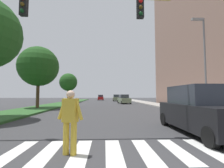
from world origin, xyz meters
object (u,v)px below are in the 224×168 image
object	(u,v)px
traffic_light_gantry	(22,24)
sedan_distant	(116,98)
suv_crossing	(200,110)
sedan_far_horizon	(101,98)
street_lamp_right	(204,56)
tree_far	(39,66)
pedestrian_performer	(70,119)
sedan_midblock	(124,99)
tree_distant	(68,82)

from	to	relation	value
traffic_light_gantry	sedan_distant	distance (m)	37.95
suv_crossing	sedan_distant	xyz separation A→B (m)	(-0.85, 36.95, -0.13)
sedan_far_horizon	street_lamp_right	bearing A→B (deg)	-77.17
traffic_light_gantry	sedan_distant	world-z (taller)	traffic_light_gantry
tree_far	suv_crossing	world-z (taller)	tree_far
pedestrian_performer	sedan_distant	bearing A→B (deg)	84.09
traffic_light_gantry	pedestrian_performer	world-z (taller)	traffic_light_gantry
sedan_midblock	sedan_far_horizon	bearing A→B (deg)	102.85
pedestrian_performer	suv_crossing	size ratio (longest dim) A/B	0.37
sedan_distant	sedan_midblock	bearing A→B (deg)	-88.02
pedestrian_performer	street_lamp_right	bearing A→B (deg)	42.20
pedestrian_performer	sedan_far_horizon	world-z (taller)	same
pedestrian_performer	tree_far	bearing A→B (deg)	114.56
tree_far	street_lamp_right	distance (m)	16.83
suv_crossing	sedan_midblock	xyz separation A→B (m)	(-0.39, 23.68, -0.15)
street_lamp_right	sedan_far_horizon	distance (m)	40.51
street_lamp_right	suv_crossing	xyz separation A→B (m)	(-3.73, -5.56, -3.66)
suv_crossing	sedan_far_horizon	world-z (taller)	suv_crossing
tree_distant	pedestrian_performer	bearing A→B (deg)	-77.56
traffic_light_gantry	sedan_far_horizon	xyz separation A→B (m)	(2.04, 45.17, -3.56)
tree_far	traffic_light_gantry	size ratio (longest dim) A/B	0.82
tree_distant	sedan_far_horizon	size ratio (longest dim) A/B	1.45
tree_far	pedestrian_performer	world-z (taller)	tree_far
tree_distant	suv_crossing	size ratio (longest dim) A/B	1.34
tree_distant	suv_crossing	bearing A→B (deg)	-67.95
traffic_light_gantry	sedan_distant	xyz separation A→B (m)	(6.42, 37.24, -3.55)
sedan_distant	sedan_far_horizon	distance (m)	9.06
traffic_light_gantry	pedestrian_performer	size ratio (longest dim) A/B	5.08
sedan_distant	sedan_far_horizon	bearing A→B (deg)	118.90
tree_far	tree_distant	xyz separation A→B (m)	(-0.26, 16.93, -0.49)
tree_distant	pedestrian_performer	world-z (taller)	tree_distant
tree_distant	sedan_midblock	bearing A→B (deg)	-26.31
tree_distant	sedan_far_horizon	bearing A→B (deg)	66.78
sedan_midblock	sedan_far_horizon	size ratio (longest dim) A/B	1.03
sedan_midblock	pedestrian_performer	bearing A→B (deg)	-99.88
sedan_midblock	sedan_distant	xyz separation A→B (m)	(-0.46, 13.27, 0.02)
sedan_distant	traffic_light_gantry	bearing A→B (deg)	-99.78
street_lamp_right	suv_crossing	distance (m)	7.63
traffic_light_gantry	sedan_far_horizon	world-z (taller)	traffic_light_gantry
tree_distant	street_lamp_right	bearing A→B (deg)	-56.73
sedan_far_horizon	sedan_distant	bearing A→B (deg)	-61.10
sedan_midblock	traffic_light_gantry	bearing A→B (deg)	-106.01
suv_crossing	pedestrian_performer	bearing A→B (deg)	-155.14
sedan_midblock	tree_distant	bearing A→B (deg)	153.69
pedestrian_performer	suv_crossing	world-z (taller)	suv_crossing
suv_crossing	sedan_distant	world-z (taller)	suv_crossing
suv_crossing	sedan_far_horizon	size ratio (longest dim) A/B	1.08
tree_far	sedan_far_horizon	world-z (taller)	tree_far
tree_distant	street_lamp_right	size ratio (longest dim) A/B	0.82
tree_distant	suv_crossing	distance (m)	31.86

